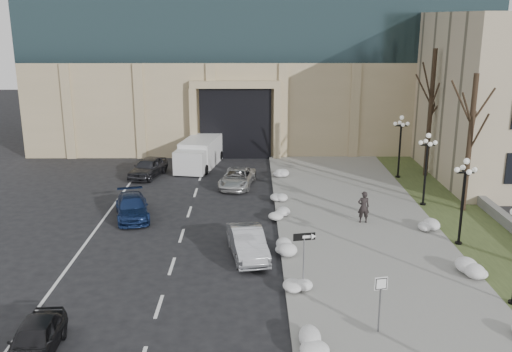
{
  "coord_description": "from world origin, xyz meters",
  "views": [
    {
      "loc": [
        -2.59,
        -15.45,
        11.65
      ],
      "look_at": [
        -2.39,
        13.72,
        3.5
      ],
      "focal_mm": 40.0,
      "sensor_mm": 36.0,
      "label": 1
    }
  ],
  "objects_px": {
    "pedestrian": "(364,207)",
    "lamppost_b": "(464,190)",
    "car_b": "(248,243)",
    "car_c": "(132,207)",
    "keep_sign": "(380,293)",
    "car_a": "(35,339)",
    "car_d": "(237,178)",
    "lamppost_d": "(400,138)",
    "one_way_sign": "(308,243)",
    "car_e": "(148,167)",
    "lamppost_c": "(427,160)",
    "box_truck": "(200,153)"
  },
  "relations": [
    {
      "from": "lamppost_b",
      "to": "lamppost_d",
      "type": "height_order",
      "value": "same"
    },
    {
      "from": "car_b",
      "to": "lamppost_c",
      "type": "relative_size",
      "value": 0.94
    },
    {
      "from": "car_a",
      "to": "one_way_sign",
      "type": "bearing_deg",
      "value": 23.46
    },
    {
      "from": "car_e",
      "to": "car_a",
      "type": "bearing_deg",
      "value": -74.64
    },
    {
      "from": "car_c",
      "to": "keep_sign",
      "type": "bearing_deg",
      "value": -62.19
    },
    {
      "from": "lamppost_c",
      "to": "one_way_sign",
      "type": "bearing_deg",
      "value": -126.14
    },
    {
      "from": "car_b",
      "to": "pedestrian",
      "type": "relative_size",
      "value": 2.37
    },
    {
      "from": "pedestrian",
      "to": "lamppost_b",
      "type": "height_order",
      "value": "lamppost_b"
    },
    {
      "from": "keep_sign",
      "to": "lamppost_c",
      "type": "bearing_deg",
      "value": 56.49
    },
    {
      "from": "one_way_sign",
      "to": "car_e",
      "type": "bearing_deg",
      "value": 108.12
    },
    {
      "from": "pedestrian",
      "to": "box_truck",
      "type": "relative_size",
      "value": 0.26
    },
    {
      "from": "car_a",
      "to": "lamppost_d",
      "type": "distance_m",
      "value": 29.72
    },
    {
      "from": "lamppost_c",
      "to": "lamppost_d",
      "type": "bearing_deg",
      "value": 90.0
    },
    {
      "from": "car_e",
      "to": "lamppost_b",
      "type": "relative_size",
      "value": 0.91
    },
    {
      "from": "keep_sign",
      "to": "one_way_sign",
      "type": "bearing_deg",
      "value": 112.0
    },
    {
      "from": "car_a",
      "to": "car_d",
      "type": "xyz_separation_m",
      "value": [
        6.65,
        21.01,
        -0.02
      ]
    },
    {
      "from": "car_a",
      "to": "lamppost_d",
      "type": "bearing_deg",
      "value": 48.61
    },
    {
      "from": "lamppost_b",
      "to": "lamppost_c",
      "type": "xyz_separation_m",
      "value": [
        0.0,
        6.5,
        0.0
      ]
    },
    {
      "from": "pedestrian",
      "to": "car_e",
      "type": "bearing_deg",
      "value": -38.45
    },
    {
      "from": "pedestrian",
      "to": "keep_sign",
      "type": "bearing_deg",
      "value": 79.53
    },
    {
      "from": "box_truck",
      "to": "pedestrian",
      "type": "bearing_deg",
      "value": -41.32
    },
    {
      "from": "car_a",
      "to": "car_b",
      "type": "xyz_separation_m",
      "value": [
        7.48,
        8.68,
        0.08
      ]
    },
    {
      "from": "car_b",
      "to": "pedestrian",
      "type": "distance_m",
      "value": 8.11
    },
    {
      "from": "lamppost_d",
      "to": "pedestrian",
      "type": "bearing_deg",
      "value": -114.54
    },
    {
      "from": "car_a",
      "to": "lamppost_c",
      "type": "distance_m",
      "value": 25.02
    },
    {
      "from": "keep_sign",
      "to": "lamppost_c",
      "type": "height_order",
      "value": "lamppost_c"
    },
    {
      "from": "lamppost_b",
      "to": "car_c",
      "type": "bearing_deg",
      "value": 166.09
    },
    {
      "from": "car_c",
      "to": "lamppost_b",
      "type": "height_order",
      "value": "lamppost_b"
    },
    {
      "from": "lamppost_c",
      "to": "lamppost_d",
      "type": "distance_m",
      "value": 6.5
    },
    {
      "from": "car_a",
      "to": "car_c",
      "type": "distance_m",
      "value": 14.55
    },
    {
      "from": "car_b",
      "to": "lamppost_c",
      "type": "bearing_deg",
      "value": 25.14
    },
    {
      "from": "box_truck",
      "to": "keep_sign",
      "type": "distance_m",
      "value": 27.05
    },
    {
      "from": "car_a",
      "to": "car_c",
      "type": "relative_size",
      "value": 0.84
    },
    {
      "from": "car_e",
      "to": "lamppost_b",
      "type": "bearing_deg",
      "value": -20.91
    },
    {
      "from": "car_b",
      "to": "pedestrian",
      "type": "bearing_deg",
      "value": 24.48
    },
    {
      "from": "car_c",
      "to": "lamppost_d",
      "type": "bearing_deg",
      "value": 10.73
    },
    {
      "from": "keep_sign",
      "to": "lamppost_b",
      "type": "relative_size",
      "value": 0.5
    },
    {
      "from": "lamppost_b",
      "to": "lamppost_d",
      "type": "relative_size",
      "value": 1.0
    },
    {
      "from": "keep_sign",
      "to": "lamppost_d",
      "type": "bearing_deg",
      "value": 62.66
    },
    {
      "from": "car_a",
      "to": "box_truck",
      "type": "xyz_separation_m",
      "value": [
        3.49,
        26.84,
        0.41
      ]
    },
    {
      "from": "car_b",
      "to": "car_e",
      "type": "height_order",
      "value": "car_b"
    },
    {
      "from": "car_a",
      "to": "one_way_sign",
      "type": "xyz_separation_m",
      "value": [
        10.11,
        4.92,
        1.6
      ]
    },
    {
      "from": "car_c",
      "to": "box_truck",
      "type": "height_order",
      "value": "box_truck"
    },
    {
      "from": "lamppost_b",
      "to": "lamppost_c",
      "type": "bearing_deg",
      "value": 90.0
    },
    {
      "from": "car_b",
      "to": "keep_sign",
      "type": "xyz_separation_m",
      "value": [
        5.01,
        -7.35,
        1.01
      ]
    },
    {
      "from": "car_c",
      "to": "lamppost_d",
      "type": "distance_m",
      "value": 20.16
    },
    {
      "from": "keep_sign",
      "to": "lamppost_b",
      "type": "xyz_separation_m",
      "value": [
        6.12,
        8.72,
        1.32
      ]
    },
    {
      "from": "pedestrian",
      "to": "lamppost_b",
      "type": "xyz_separation_m",
      "value": [
        4.46,
        -3.23,
        2.01
      ]
    },
    {
      "from": "car_a",
      "to": "car_d",
      "type": "distance_m",
      "value": 22.03
    },
    {
      "from": "lamppost_b",
      "to": "car_a",
      "type": "bearing_deg",
      "value": -151.62
    }
  ]
}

